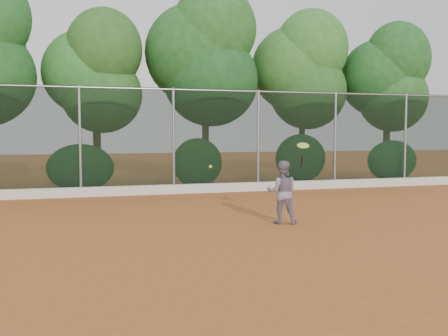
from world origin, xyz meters
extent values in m
plane|color=#A55827|center=(0.00, 0.00, 0.00)|extent=(80.00, 80.00, 0.00)
cube|color=silver|center=(0.00, 6.82, 0.15)|extent=(24.00, 0.20, 0.30)
imported|color=slate|center=(1.28, 0.78, 0.70)|extent=(0.83, 0.74, 1.40)
cube|color=black|center=(0.00, 7.00, 1.75)|extent=(24.00, 0.01, 3.50)
cylinder|color=gray|center=(0.00, 7.00, 3.45)|extent=(24.00, 0.06, 0.06)
cylinder|color=gray|center=(-3.00, 7.00, 1.75)|extent=(0.09, 0.09, 3.50)
cylinder|color=gray|center=(0.00, 7.00, 1.75)|extent=(0.09, 0.09, 3.50)
cylinder|color=gray|center=(3.00, 7.00, 1.75)|extent=(0.09, 0.09, 3.50)
cylinder|color=gray|center=(6.00, 7.00, 1.75)|extent=(0.09, 0.09, 3.50)
cylinder|color=gray|center=(9.00, 7.00, 1.75)|extent=(0.09, 0.09, 3.50)
cylinder|color=#442A1A|center=(-2.40, 9.30, 1.20)|extent=(0.28, 0.28, 2.40)
ellipsoid|color=#24541D|center=(-2.20, 9.20, 3.40)|extent=(2.90, 2.40, 2.80)
ellipsoid|color=#256322|center=(-2.70, 9.50, 4.20)|extent=(3.20, 2.70, 3.10)
ellipsoid|color=#244F1B|center=(-2.10, 9.00, 5.00)|extent=(2.70, 2.30, 2.90)
cylinder|color=#492C1C|center=(1.60, 9.00, 1.50)|extent=(0.26, 0.26, 3.00)
ellipsoid|color=#246024|center=(1.80, 8.90, 4.00)|extent=(3.60, 3.00, 3.50)
ellipsoid|color=#2E6A28|center=(1.30, 9.20, 5.00)|extent=(3.90, 3.20, 3.80)
ellipsoid|color=#36742C|center=(1.90, 8.80, 5.90)|extent=(3.20, 2.70, 3.30)
cylinder|color=#442D1A|center=(5.70, 9.20, 1.35)|extent=(0.24, 0.24, 2.70)
ellipsoid|color=#234F1B|center=(5.90, 9.10, 3.70)|extent=(3.20, 2.70, 3.10)
ellipsoid|color=#285C1F|center=(5.40, 9.40, 4.60)|extent=(3.50, 2.90, 3.40)
ellipsoid|color=#2B6221|center=(6.00, 9.00, 5.40)|extent=(3.00, 2.50, 3.10)
cylinder|color=#462D1B|center=(9.40, 8.80, 1.25)|extent=(0.28, 0.28, 2.50)
ellipsoid|color=#35702A|center=(9.60, 8.70, 3.50)|extent=(3.00, 2.50, 2.90)
ellipsoid|color=#2A6627|center=(9.10, 9.00, 4.30)|extent=(3.30, 2.80, 3.20)
ellipsoid|color=#2B6928|center=(9.70, 8.60, 5.10)|extent=(2.80, 2.40, 3.00)
ellipsoid|color=#2A6827|center=(-3.00, 7.80, 0.85)|extent=(2.20, 1.16, 1.60)
ellipsoid|color=#2C6827|center=(1.00, 7.80, 0.95)|extent=(1.80, 1.04, 1.76)
ellipsoid|color=#286325|center=(5.00, 7.80, 1.05)|extent=(2.00, 1.10, 1.84)
ellipsoid|color=#2C752E|center=(9.00, 7.80, 0.90)|extent=(2.16, 1.12, 1.64)
cylinder|color=black|center=(1.74, 0.75, 1.39)|extent=(0.09, 0.18, 0.30)
torus|color=black|center=(1.74, 0.69, 1.74)|extent=(0.39, 0.38, 0.17)
cylinder|color=#A3C63A|center=(1.74, 0.69, 1.74)|extent=(0.33, 0.31, 0.13)
sphere|color=#D7F537|center=(-0.30, 1.02, 1.29)|extent=(0.07, 0.07, 0.07)
camera|label=1|loc=(-3.04, -9.43, 2.02)|focal=40.00mm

